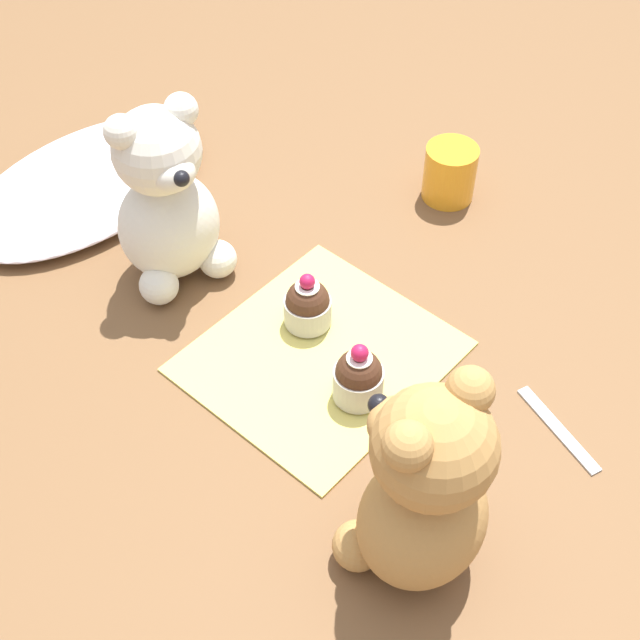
# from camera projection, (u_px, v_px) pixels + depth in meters

# --- Properties ---
(ground_plane) EXTENTS (4.00, 4.00, 0.00)m
(ground_plane) POSITION_uv_depth(u_px,v_px,m) (320.00, 357.00, 0.89)
(ground_plane) COLOR brown
(knitted_placemat) EXTENTS (0.24, 0.22, 0.01)m
(knitted_placemat) POSITION_uv_depth(u_px,v_px,m) (320.00, 356.00, 0.89)
(knitted_placemat) COLOR #E0D166
(knitted_placemat) RESTS_ON ground_plane
(tulle_cloth) EXTENTS (0.32, 0.19, 0.03)m
(tulle_cloth) POSITION_uv_depth(u_px,v_px,m) (87.00, 184.00, 1.05)
(tulle_cloth) COLOR silver
(tulle_cloth) RESTS_ON ground_plane
(teddy_bear_cream) EXTENTS (0.13, 0.12, 0.21)m
(teddy_bear_cream) POSITION_uv_depth(u_px,v_px,m) (166.00, 202.00, 0.90)
(teddy_bear_cream) COLOR silver
(teddy_bear_cream) RESTS_ON ground_plane
(teddy_bear_tan) EXTENTS (0.12, 0.11, 0.22)m
(teddy_bear_tan) POSITION_uv_depth(u_px,v_px,m) (423.00, 492.00, 0.67)
(teddy_bear_tan) COLOR #B78447
(teddy_bear_tan) RESTS_ON ground_plane
(cupcake_near_cream_bear) EXTENTS (0.05, 0.05, 0.07)m
(cupcake_near_cream_bear) POSITION_uv_depth(u_px,v_px,m) (308.00, 305.00, 0.90)
(cupcake_near_cream_bear) COLOR #B2ADA3
(cupcake_near_cream_bear) RESTS_ON knitted_placemat
(cupcake_near_tan_bear) EXTENTS (0.05, 0.05, 0.07)m
(cupcake_near_tan_bear) POSITION_uv_depth(u_px,v_px,m) (358.00, 377.00, 0.83)
(cupcake_near_tan_bear) COLOR #B2ADA3
(cupcake_near_tan_bear) RESTS_ON knitted_placemat
(juice_glass) EXTENTS (0.06, 0.06, 0.07)m
(juice_glass) POSITION_uv_depth(u_px,v_px,m) (450.00, 173.00, 1.03)
(juice_glass) COLOR orange
(juice_glass) RESTS_ON ground_plane
(teaspoon) EXTENTS (0.05, 0.11, 0.01)m
(teaspoon) POSITION_uv_depth(u_px,v_px,m) (558.00, 429.00, 0.83)
(teaspoon) COLOR silver
(teaspoon) RESTS_ON ground_plane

